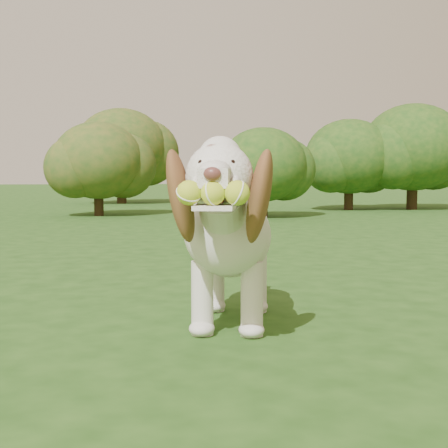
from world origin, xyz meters
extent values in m
plane|color=#1E4213|center=(0.00, 0.00, 0.00)|extent=(80.00, 80.00, 0.00)
ellipsoid|color=silver|center=(0.17, 0.19, 0.43)|extent=(0.57, 0.82, 0.40)
ellipsoid|color=silver|center=(0.10, -0.08, 0.48)|extent=(0.47, 0.47, 0.38)
ellipsoid|color=silver|center=(0.24, 0.44, 0.42)|extent=(0.43, 0.43, 0.35)
cylinder|color=silver|center=(0.06, -0.22, 0.58)|extent=(0.28, 0.35, 0.30)
sphere|color=silver|center=(0.02, -0.36, 0.72)|extent=(0.33, 0.33, 0.27)
sphere|color=silver|center=(0.02, -0.34, 0.80)|extent=(0.22, 0.22, 0.18)
cube|color=silver|center=(-0.02, -0.51, 0.72)|extent=(0.15, 0.18, 0.07)
ellipsoid|color=#592D28|center=(-0.05, -0.59, 0.74)|extent=(0.07, 0.06, 0.05)
cube|color=silver|center=(-0.03, -0.53, 0.61)|extent=(0.19, 0.20, 0.02)
ellipsoid|color=brown|center=(-0.13, -0.31, 0.65)|extent=(0.21, 0.25, 0.42)
ellipsoid|color=brown|center=(0.17, -0.39, 0.65)|extent=(0.19, 0.29, 0.42)
cylinder|color=silver|center=(0.28, 0.60, 0.46)|extent=(0.12, 0.20, 0.15)
cylinder|color=silver|center=(-0.01, -0.03, 0.17)|extent=(0.13, 0.13, 0.34)
cylinder|color=silver|center=(0.21, -0.09, 0.17)|extent=(0.13, 0.13, 0.34)
cylinder|color=silver|center=(0.13, 0.45, 0.17)|extent=(0.13, 0.13, 0.34)
cylinder|color=silver|center=(0.34, 0.39, 0.17)|extent=(0.13, 0.13, 0.34)
sphere|color=#B5D133|center=(-0.13, -0.55, 0.67)|extent=(0.11, 0.11, 0.09)
sphere|color=#B5D133|center=(-0.04, -0.57, 0.67)|extent=(0.11, 0.11, 0.09)
sphere|color=#B5D133|center=(0.04, -0.59, 0.67)|extent=(0.11, 0.11, 0.09)
cylinder|color=#382314|center=(-0.70, 8.16, 0.26)|extent=(0.16, 0.16, 0.52)
ellipsoid|color=#194715|center=(-0.70, 8.16, 0.96)|extent=(1.56, 1.56, 1.33)
cylinder|color=#382314|center=(2.01, 7.24, 0.24)|extent=(0.15, 0.15, 0.48)
ellipsoid|color=#194715|center=(2.01, 7.24, 0.88)|extent=(1.44, 1.44, 1.22)
cylinder|color=#382314|center=(4.19, 9.06, 0.29)|extent=(0.18, 0.18, 0.58)
ellipsoid|color=#194715|center=(4.19, 9.06, 1.07)|extent=(1.75, 1.75, 1.49)
cylinder|color=#382314|center=(-0.27, 12.52, 0.37)|extent=(0.23, 0.23, 0.74)
ellipsoid|color=#194715|center=(-0.27, 12.52, 1.35)|extent=(2.21, 2.21, 1.88)
cylinder|color=#382314|center=(5.52, 9.01, 0.34)|extent=(0.21, 0.21, 0.69)
ellipsoid|color=#194715|center=(5.52, 9.01, 1.26)|extent=(2.06, 2.06, 1.75)
camera|label=1|loc=(-0.39, -2.81, 0.74)|focal=50.00mm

